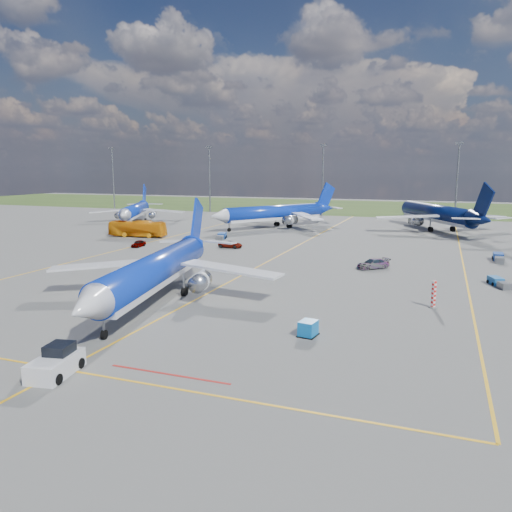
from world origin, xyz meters
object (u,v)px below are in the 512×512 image
(service_car_b, at_px, (230,244))
(baggage_tug_c, at_px, (221,236))
(pushback_tug, at_px, (56,363))
(baggage_tug_e, at_px, (499,258))
(bg_jet_n, at_px, (436,230))
(uld_container, at_px, (308,328))
(service_car_c, at_px, (373,264))
(main_airliner, at_px, (157,301))
(service_car_a, at_px, (138,244))
(baggage_tug_w, at_px, (499,282))
(apron_bus, at_px, (137,229))
(bg_jet_nnw, at_px, (275,228))
(warning_post, at_px, (434,294))
(bg_jet_nw, at_px, (136,223))

(service_car_b, relative_size, baggage_tug_c, 0.81)
(pushback_tug, height_order, baggage_tug_c, pushback_tug)
(baggage_tug_e, bearing_deg, service_car_b, -175.34)
(bg_jet_n, bearing_deg, baggage_tug_e, 76.64)
(uld_container, distance_m, baggage_tug_e, 51.18)
(service_car_c, bearing_deg, main_airliner, -77.78)
(service_car_a, height_order, baggage_tug_w, service_car_a)
(pushback_tug, bearing_deg, service_car_a, 108.12)
(pushback_tug, relative_size, apron_bus, 0.50)
(service_car_b, bearing_deg, apron_bus, 75.32)
(pushback_tug, height_order, service_car_a, pushback_tug)
(service_car_a, xyz_separation_m, baggage_tug_w, (62.46, -11.71, -0.17))
(bg_jet_n, bearing_deg, baggage_tug_w, 70.51)
(bg_jet_nnw, relative_size, main_airliner, 1.04)
(main_airliner, xyz_separation_m, apron_bus, (-33.04, 45.83, 1.81))
(apron_bus, bearing_deg, baggage_tug_w, -114.92)
(warning_post, xyz_separation_m, bg_jet_nw, (-80.22, 62.50, -1.50))
(bg_jet_n, xyz_separation_m, baggage_tug_e, (10.39, -40.90, 0.56))
(main_airliner, xyz_separation_m, uld_container, (19.49, -5.85, 0.70))
(bg_jet_nw, xyz_separation_m, service_car_a, (25.52, -37.07, 0.64))
(bg_jet_nw, relative_size, baggage_tug_c, 6.60)
(warning_post, xyz_separation_m, main_airliner, (-30.02, -8.08, -1.50))
(bg_jet_nw, height_order, bg_jet_nnw, bg_jet_nnw)
(pushback_tug, xyz_separation_m, baggage_tug_c, (-18.12, 69.68, -0.29))
(service_car_c, bearing_deg, baggage_tug_c, -161.94)
(bg_jet_nw, height_order, service_car_c, bg_jet_nw)
(bg_jet_n, bearing_deg, uld_container, 56.11)
(warning_post, relative_size, service_car_c, 0.58)
(bg_jet_nnw, relative_size, uld_container, 23.87)
(warning_post, relative_size, bg_jet_nnw, 0.07)
(bg_jet_nnw, height_order, bg_jet_n, bg_jet_n)
(uld_container, distance_m, apron_bus, 73.70)
(bg_jet_nw, bearing_deg, bg_jet_nnw, -20.02)
(bg_jet_n, xyz_separation_m, service_car_a, (-53.86, -48.62, 0.64))
(service_car_b, relative_size, service_car_c, 0.89)
(bg_jet_nw, relative_size, bg_jet_n, 0.83)
(warning_post, bearing_deg, uld_container, -127.10)
(warning_post, bearing_deg, baggage_tug_w, 60.52)
(bg_jet_nw, distance_m, pushback_tug, 106.28)
(bg_jet_n, distance_m, pushback_tug, 105.89)
(warning_post, height_order, service_car_c, warning_post)
(bg_jet_nnw, height_order, service_car_c, bg_jet_nnw)
(service_car_a, bearing_deg, baggage_tug_e, 3.62)
(service_car_c, bearing_deg, bg_jet_n, 130.69)
(pushback_tug, height_order, apron_bus, apron_bus)
(service_car_a, relative_size, baggage_tug_e, 0.70)
(baggage_tug_c, bearing_deg, warning_post, -58.20)
(service_car_a, distance_m, baggage_tug_w, 63.55)
(warning_post, height_order, main_airliner, main_airliner)
(service_car_b, relative_size, baggage_tug_e, 0.86)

